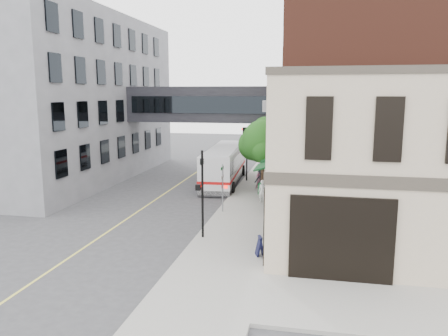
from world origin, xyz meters
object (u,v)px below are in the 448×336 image
at_px(pedestrian_a, 262,191).
at_px(pedestrian_b, 260,179).
at_px(newspaper_box, 261,189).
at_px(pedestrian_c, 262,180).
at_px(sandwich_board, 260,246).
at_px(bus, 224,164).

distance_m(pedestrian_a, pedestrian_b, 4.28).
bearing_deg(pedestrian_b, newspaper_box, -84.17).
bearing_deg(pedestrian_c, sandwich_board, -79.50).
distance_m(bus, pedestrian_a, 7.62).
height_order(pedestrian_a, pedestrian_b, pedestrian_b).
bearing_deg(pedestrian_b, bus, 141.15).
xyz_separation_m(bus, newspaper_box, (3.60, -4.12, -1.09)).
bearing_deg(bus, pedestrian_b, -34.60).
height_order(pedestrian_c, newspaper_box, pedestrian_c).
xyz_separation_m(pedestrian_c, newspaper_box, (0.14, -1.30, -0.42)).
xyz_separation_m(pedestrian_c, sandwich_board, (1.52, -13.48, -0.38)).
distance_m(pedestrian_b, pedestrian_c, 0.60).
relative_size(pedestrian_b, newspaper_box, 1.93).
distance_m(bus, pedestrian_b, 4.04).
relative_size(pedestrian_a, pedestrian_c, 0.92).
distance_m(bus, sandwich_board, 17.09).
relative_size(bus, pedestrian_a, 7.23).
distance_m(bus, newspaper_box, 5.58).
bearing_deg(pedestrian_c, pedestrian_a, -78.30).
xyz_separation_m(bus, pedestrian_a, (3.95, -6.48, -0.74)).
bearing_deg(pedestrian_b, pedestrian_c, -75.99).
height_order(bus, newspaper_box, bus).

